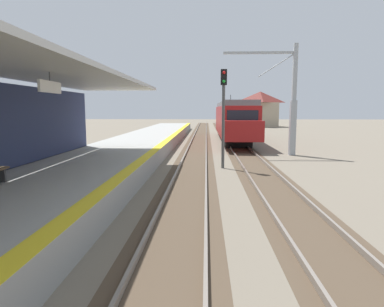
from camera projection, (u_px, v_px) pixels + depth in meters
station_platform at (96, 168)px, 15.43m from camera, size 5.00×80.00×0.91m
track_pair_nearest_platform at (194, 163)px, 19.26m from camera, size 2.34×120.00×0.16m
track_pair_middle at (253, 164)px, 19.11m from camera, size 2.34×120.00×0.16m
approaching_train at (233, 119)px, 33.30m from camera, size 2.93×19.60×4.76m
rail_signal_post at (223, 108)px, 17.49m from camera, size 0.32×0.34×5.20m
catenary_pylon_far_side at (289, 103)px, 22.58m from camera, size 5.00×0.40×7.50m
distant_trackside_house at (260, 108)px, 61.12m from camera, size 6.60×5.28×6.40m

